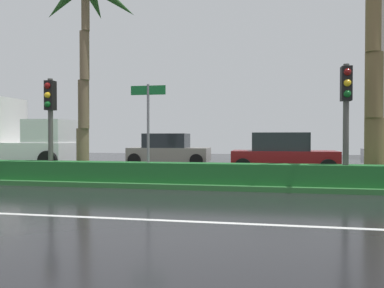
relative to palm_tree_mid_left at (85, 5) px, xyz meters
name	(u,v)px	position (x,y,z in m)	size (l,w,h in m)	color
ground_plane	(222,181)	(4.57, 1.39, -6.14)	(90.00, 42.00, 0.10)	black
near_lane_divider_stripe	(178,221)	(4.57, -5.61, -6.09)	(81.00, 0.14, 0.01)	white
median_strip	(218,180)	(4.57, 0.39, -6.02)	(85.50, 4.00, 0.15)	#2D6B33
median_hedge	(212,173)	(4.57, -1.01, -5.64)	(76.50, 0.70, 0.60)	#1E6028
palm_tree_mid_left	(85,5)	(0.00, 0.00, 0.00)	(4.09, 4.17, 7.30)	brown
traffic_signal_median_left	(50,110)	(-0.81, -0.93, -3.68)	(0.28, 0.43, 3.30)	#4C4C47
traffic_signal_median_right	(346,102)	(8.34, -1.04, -3.58)	(0.28, 0.43, 3.43)	#4C4C47
street_name_sign	(148,119)	(2.59, -1.10, -4.02)	(1.10, 0.08, 3.00)	slate
box_truck_lead	(10,137)	(-6.30, 4.54, -4.55)	(6.40, 2.64, 3.46)	white
car_in_traffic_leading	(168,150)	(0.97, 7.65, -5.27)	(4.30, 2.02, 1.72)	gray
car_in_traffic_second	(283,154)	(6.83, 4.16, -5.27)	(4.30, 2.02, 1.72)	maroon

